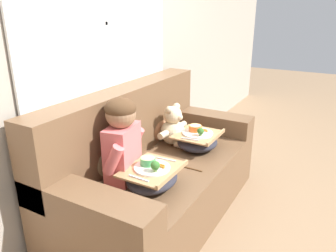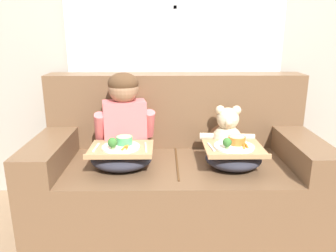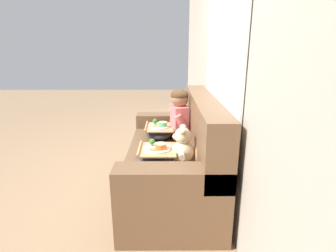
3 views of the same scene
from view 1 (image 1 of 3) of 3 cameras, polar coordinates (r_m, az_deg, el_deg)
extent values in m
plane|color=#8E7051|center=(2.69, -0.95, -15.00)|extent=(14.00, 14.00, 0.00)
cube|color=#A89E8E|center=(2.51, -11.44, 14.05)|extent=(8.00, 0.05, 2.60)
cube|color=white|center=(2.47, -10.87, 17.16)|extent=(1.58, 0.02, 1.24)
cube|color=black|center=(2.48, -10.98, 17.16)|extent=(1.53, 0.01, 1.19)
cube|color=white|center=(2.47, -10.80, 17.16)|extent=(0.02, 0.02, 1.19)
cube|color=white|center=(2.47, -10.80, 17.16)|extent=(1.53, 0.02, 0.02)
cube|color=brown|center=(2.57, -0.98, -10.82)|extent=(1.82, 0.87, 0.46)
cube|color=brown|center=(2.52, -7.41, 0.77)|extent=(1.82, 0.22, 0.52)
cube|color=brown|center=(1.86, -13.87, -13.23)|extent=(0.22, 0.87, 0.17)
cube|color=brown|center=(3.09, 6.48, 0.92)|extent=(0.22, 0.87, 0.17)
cube|color=#513219|center=(2.45, -0.61, -6.28)|extent=(0.01, 0.61, 0.01)
ellipsoid|color=tan|center=(2.27, -11.02, -4.46)|extent=(0.34, 0.16, 0.35)
ellipsoid|color=#B2754C|center=(2.79, -1.96, 0.59)|extent=(0.31, 0.15, 0.32)
cube|color=#DB6666|center=(2.17, -7.90, -4.67)|extent=(0.30, 0.21, 0.38)
sphere|color=#936B4C|center=(2.07, -8.26, 2.14)|extent=(0.19, 0.19, 0.19)
ellipsoid|color=#4C331E|center=(2.06, -8.30, 3.04)|extent=(0.20, 0.20, 0.14)
cylinder|color=#DB6666|center=(2.02, -9.51, -5.80)|extent=(0.10, 0.16, 0.21)
cylinder|color=#DB6666|center=(2.29, -5.86, -2.50)|extent=(0.10, 0.16, 0.21)
sphere|color=beige|center=(2.74, 0.84, -1.07)|extent=(0.21, 0.21, 0.21)
sphere|color=beige|center=(2.69, 0.86, 1.93)|extent=(0.15, 0.15, 0.15)
sphere|color=beige|center=(2.63, 0.22, 2.83)|extent=(0.06, 0.06, 0.06)
sphere|color=beige|center=(2.71, 1.49, 3.38)|extent=(0.06, 0.06, 0.06)
sphere|color=beige|center=(2.65, 2.03, 1.53)|extent=(0.05, 0.05, 0.05)
sphere|color=black|center=(2.65, 2.30, 1.55)|extent=(0.02, 0.02, 0.02)
cylinder|color=beige|center=(2.63, -0.75, -1.50)|extent=(0.11, 0.06, 0.05)
cylinder|color=beige|center=(2.83, 2.33, 0.11)|extent=(0.11, 0.06, 0.05)
cylinder|color=beige|center=(2.68, 2.12, -3.34)|extent=(0.06, 0.10, 0.05)
cylinder|color=beige|center=(2.75, 3.16, -2.70)|extent=(0.06, 0.10, 0.05)
ellipsoid|color=#2D2D38|center=(2.11, -2.75, -9.13)|extent=(0.37, 0.30, 0.12)
cube|color=tan|center=(2.08, -2.78, -7.55)|extent=(0.39, 0.32, 0.01)
cube|color=tan|center=(2.01, 0.89, -8.18)|extent=(0.39, 0.02, 0.02)
cylinder|color=white|center=(2.07, -2.79, -7.26)|extent=(0.23, 0.23, 0.01)
cylinder|color=#4CAD60|center=(2.09, -3.50, -6.09)|extent=(0.10, 0.10, 0.05)
cylinder|color=#E5D189|center=(2.09, -3.52, -5.61)|extent=(0.09, 0.09, 0.01)
sphere|color=#38702D|center=(2.00, -2.23, -6.87)|extent=(0.06, 0.06, 0.06)
cylinder|color=#7A9E56|center=(2.01, -2.21, -7.65)|extent=(0.02, 0.02, 0.03)
cylinder|color=orange|center=(2.06, -1.30, -7.02)|extent=(0.03, 0.06, 0.01)
cylinder|color=orange|center=(2.08, -1.29, -6.76)|extent=(0.01, 0.06, 0.01)
cube|color=silver|center=(1.97, -5.14, -9.04)|extent=(0.02, 0.14, 0.01)
cube|color=silver|center=(2.19, -0.69, -5.74)|extent=(0.03, 0.17, 0.01)
ellipsoid|color=#2D2D38|center=(2.66, 5.13, -2.80)|extent=(0.34, 0.32, 0.12)
cube|color=tan|center=(2.63, 5.18, -1.48)|extent=(0.36, 0.33, 0.01)
cube|color=tan|center=(2.57, 8.38, -1.81)|extent=(0.36, 0.02, 0.02)
cylinder|color=white|center=(2.63, 5.19, -1.24)|extent=(0.25, 0.25, 0.01)
cylinder|color=orange|center=(2.65, 4.78, -0.37)|extent=(0.11, 0.11, 0.05)
cylinder|color=#E5D189|center=(2.64, 4.79, 0.03)|extent=(0.09, 0.09, 0.01)
sphere|color=#38702D|center=(2.55, 5.70, -0.88)|extent=(0.05, 0.05, 0.05)
cylinder|color=#7A9E56|center=(2.56, 5.68, -1.48)|extent=(0.02, 0.02, 0.02)
cylinder|color=orange|center=(2.66, 6.33, -0.76)|extent=(0.02, 0.07, 0.01)
cylinder|color=orange|center=(2.68, 6.29, -0.61)|extent=(0.01, 0.06, 0.01)
cube|color=silver|center=(2.51, 3.86, -2.29)|extent=(0.03, 0.14, 0.01)
camera|label=2|loc=(2.04, 54.75, 3.65)|focal=35.00mm
camera|label=3|loc=(4.54, 16.49, 17.98)|focal=28.00mm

